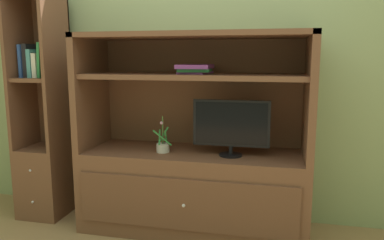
# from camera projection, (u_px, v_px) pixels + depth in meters

# --- Properties ---
(painted_rear_wall) EXTENTS (6.00, 0.10, 2.80)m
(painted_rear_wall) POSITION_uv_depth(u_px,v_px,m) (203.00, 47.00, 3.04)
(painted_rear_wall) COLOR #8C9E6B
(painted_rear_wall) RESTS_ON ground_plane
(media_console) EXTENTS (1.70, 0.61, 1.50)m
(media_console) POSITION_uv_depth(u_px,v_px,m) (194.00, 169.00, 2.87)
(media_console) COLOR brown
(media_console) RESTS_ON ground_plane
(tv_monitor) EXTENTS (0.55, 0.17, 0.41)m
(tv_monitor) POSITION_uv_depth(u_px,v_px,m) (231.00, 126.00, 2.68)
(tv_monitor) COLOR black
(tv_monitor) RESTS_ON media_console
(potted_plant) EXTENTS (0.14, 0.10, 0.27)m
(potted_plant) POSITION_uv_depth(u_px,v_px,m) (163.00, 147.00, 2.81)
(potted_plant) COLOR beige
(potted_plant) RESTS_ON media_console
(magazine_stack) EXTENTS (0.25, 0.34, 0.07)m
(magazine_stack) POSITION_uv_depth(u_px,v_px,m) (195.00, 69.00, 2.73)
(magazine_stack) COLOR purple
(magazine_stack) RESTS_ON media_console
(bookshelf_tall) EXTENTS (0.36, 0.40, 1.83)m
(bookshelf_tall) POSITION_uv_depth(u_px,v_px,m) (44.00, 141.00, 3.12)
(bookshelf_tall) COLOR brown
(bookshelf_tall) RESTS_ON ground_plane
(upright_book_row) EXTENTS (0.19, 0.17, 0.28)m
(upright_book_row) POSITION_uv_depth(u_px,v_px,m) (34.00, 62.00, 3.01)
(upright_book_row) COLOR #2D519E
(upright_book_row) RESTS_ON bookshelf_tall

